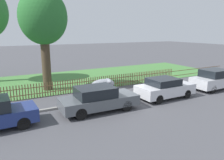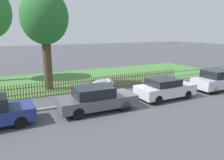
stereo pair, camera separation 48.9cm
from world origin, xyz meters
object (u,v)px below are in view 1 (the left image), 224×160
(parked_car_red_compact, at_px, (215,79))
(tree_behind_motorcycle, at_px, (43,18))
(parked_car_black_saloon, at_px, (98,99))
(parked_car_navy_estate, at_px, (165,88))
(covered_motorcycle, at_px, (103,84))

(parked_car_red_compact, xyz_separation_m, tree_behind_motorcycle, (-11.59, 5.96, 4.55))
(parked_car_black_saloon, xyz_separation_m, tree_behind_motorcycle, (-1.51, 5.94, 4.61))
(parked_car_navy_estate, xyz_separation_m, parked_car_red_compact, (5.10, -0.08, 0.07))
(parked_car_red_compact, bearing_deg, parked_car_navy_estate, 178.45)
(parked_car_black_saloon, xyz_separation_m, covered_motorcycle, (1.89, 3.13, -0.07))
(tree_behind_motorcycle, bearing_deg, covered_motorcycle, -39.58)
(parked_car_navy_estate, relative_size, covered_motorcycle, 2.05)
(parked_car_black_saloon, relative_size, parked_car_red_compact, 1.05)
(parked_car_red_compact, bearing_deg, tree_behind_motorcycle, 152.11)
(parked_car_navy_estate, bearing_deg, covered_motorcycle, 134.45)
(tree_behind_motorcycle, bearing_deg, parked_car_red_compact, -27.21)
(parked_car_navy_estate, bearing_deg, parked_car_red_compact, -1.60)
(parked_car_red_compact, distance_m, covered_motorcycle, 8.78)
(parked_car_black_saloon, height_order, parked_car_navy_estate, parked_car_black_saloon)
(parked_car_red_compact, xyz_separation_m, covered_motorcycle, (-8.19, 3.15, -0.13))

